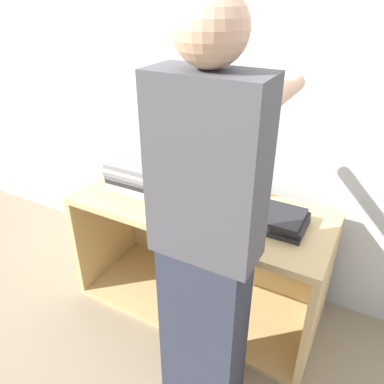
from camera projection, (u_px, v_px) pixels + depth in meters
The scene contains 7 objects.
ground_plane at pixel (174, 335), 2.12m from camera, with size 12.00×12.00×0.00m, color gray.
wall_back at pixel (234, 96), 2.08m from camera, with size 8.00×0.05×2.40m.
cart at pixel (205, 250), 2.24m from camera, with size 1.41×0.60×0.71m.
laptop_open at pixel (204, 193), 2.02m from camera, with size 0.35×0.30×0.24m.
laptop_stack_left at pixel (141, 176), 2.13m from camera, with size 0.37×0.25×0.17m.
laptop_stack_right at pixel (269, 217), 1.83m from camera, with size 0.37×0.24×0.07m.
person at pixel (207, 241), 1.42m from camera, with size 0.40×0.53×1.75m.
Camera 1 is at (0.79, -1.24, 1.73)m, focal length 35.00 mm.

